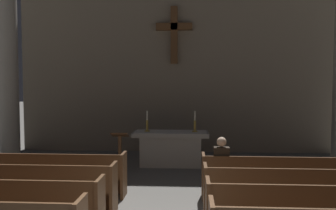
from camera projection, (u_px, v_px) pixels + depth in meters
pew_left_row_2 at (7, 206)px, 5.79m from camera, size 3.07×0.50×0.95m
pew_left_row_3 at (34, 187)px, 6.79m from camera, size 3.07×0.50×0.95m
pew_left_row_4 at (55, 174)px, 7.79m from camera, size 3.07×0.50×0.95m
pew_right_row_3 at (289, 192)px, 6.49m from camera, size 3.07×0.50×0.95m
pew_right_row_4 at (276, 177)px, 7.50m from camera, size 3.07×0.50×0.95m
column_left_second at (8, 66)px, 11.00m from camera, size 0.89×0.89×6.07m
altar at (171, 148)px, 10.61m from camera, size 2.20×0.90×1.01m
candlestick_left at (147, 125)px, 10.61m from camera, size 0.16×0.16×0.61m
candlestick_right at (195, 125)px, 10.53m from camera, size 0.16×0.16×0.61m
apse_with_cross at (174, 47)px, 12.69m from camera, size 10.93×0.48×7.41m
lectern at (120, 155)px, 9.50m from camera, size 0.44×0.36×1.15m
lone_worshipper at (221, 166)px, 7.59m from camera, size 0.32×0.43×1.32m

